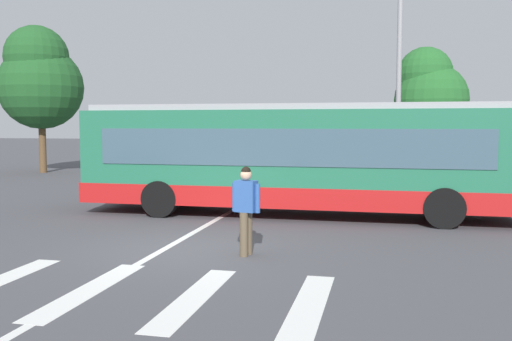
# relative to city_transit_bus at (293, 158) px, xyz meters

# --- Properties ---
(ground_plane) EXTENTS (160.00, 160.00, 0.00)m
(ground_plane) POSITION_rel_city_transit_bus_xyz_m (-1.42, -4.70, -1.59)
(ground_plane) COLOR #47474C
(city_transit_bus) EXTENTS (11.75, 2.67, 3.06)m
(city_transit_bus) POSITION_rel_city_transit_bus_xyz_m (0.00, 0.00, 0.00)
(city_transit_bus) COLOR black
(city_transit_bus) RESTS_ON ground_plane
(pedestrian_crossing_street) EXTENTS (0.57, 0.36, 1.72)m
(pedestrian_crossing_street) POSITION_rel_city_transit_bus_xyz_m (-0.11, -5.00, -0.62)
(pedestrian_crossing_street) COLOR brown
(pedestrian_crossing_street) RESTS_ON ground_plane
(parked_car_blue) EXTENTS (1.89, 4.51, 1.35)m
(parked_car_blue) POSITION_rel_city_transit_bus_xyz_m (-2.66, 12.17, -0.82)
(parked_car_blue) COLOR black
(parked_car_blue) RESTS_ON ground_plane
(parked_car_champagne) EXTENTS (2.05, 4.59, 1.35)m
(parked_car_champagne) POSITION_rel_city_transit_bus_xyz_m (-0.04, 12.48, -0.82)
(parked_car_champagne) COLOR black
(parked_car_champagne) RESTS_ON ground_plane
(parked_car_silver) EXTENTS (1.96, 4.54, 1.35)m
(parked_car_silver) POSITION_rel_city_transit_bus_xyz_m (2.85, 11.89, -0.82)
(parked_car_silver) COLOR black
(parked_car_silver) RESTS_ON ground_plane
(twin_arm_street_lamp) EXTENTS (3.90, 0.32, 8.15)m
(twin_arm_street_lamp) POSITION_rel_city_transit_bus_xyz_m (2.96, 7.86, 3.45)
(twin_arm_street_lamp) COLOR #939399
(twin_arm_street_lamp) RESTS_ON ground_plane
(background_tree_left) EXTENTS (4.31, 4.31, 7.56)m
(background_tree_left) POSITION_rel_city_transit_bus_xyz_m (-14.97, 10.70, 3.28)
(background_tree_left) COLOR brown
(background_tree_left) RESTS_ON ground_plane
(background_tree_right) EXTENTS (3.91, 3.91, 6.66)m
(background_tree_right) POSITION_rel_city_transit_bus_xyz_m (4.76, 16.28, 2.63)
(background_tree_right) COLOR brown
(background_tree_right) RESTS_ON ground_plane
(crosswalk_painted_stripes) EXTENTS (7.17, 3.07, 0.01)m
(crosswalk_painted_stripes) POSITION_rel_city_transit_bus_xyz_m (-1.89, -7.73, -1.58)
(crosswalk_painted_stripes) COLOR silver
(crosswalk_painted_stripes) RESTS_ON ground_plane
(lane_center_line) EXTENTS (0.16, 24.00, 0.01)m
(lane_center_line) POSITION_rel_city_transit_bus_xyz_m (-1.86, -2.70, -1.58)
(lane_center_line) COLOR silver
(lane_center_line) RESTS_ON ground_plane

